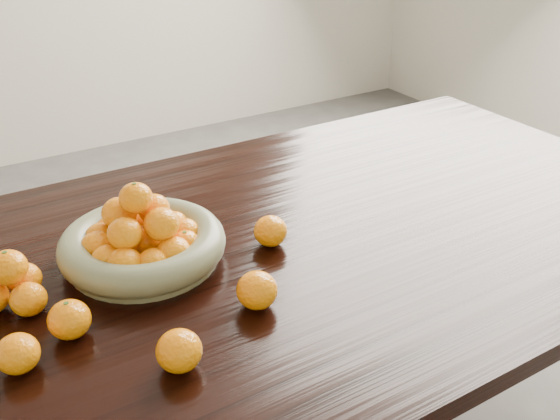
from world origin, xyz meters
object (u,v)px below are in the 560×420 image
dining_table (261,282)px  loose_orange_0 (69,319)px  fruit_bowl (142,241)px  orange_pyramid (13,285)px

dining_table → loose_orange_0: size_ratio=29.43×
dining_table → fruit_bowl: 0.26m
orange_pyramid → loose_orange_0: size_ratio=1.86×
dining_table → loose_orange_0: bearing=-168.3°
fruit_bowl → orange_pyramid: bearing=-174.5°
dining_table → orange_pyramid: (-0.45, 0.05, 0.13)m
fruit_bowl → orange_pyramid: (-0.24, -0.02, 0.00)m
fruit_bowl → dining_table: bearing=-17.8°
dining_table → fruit_bowl: size_ratio=6.40×
dining_table → fruit_bowl: fruit_bowl is taller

